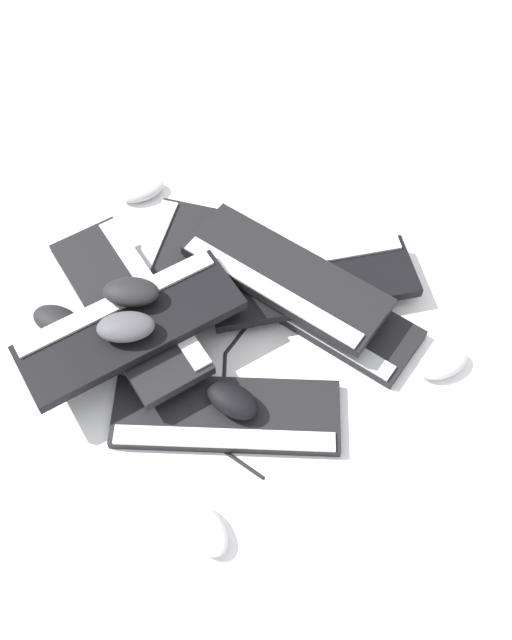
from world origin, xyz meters
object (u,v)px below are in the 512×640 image
keyboard_1 (317,308)px  keyboard_5 (130,326)px  keyboard_4 (130,305)px  mouse_2 (233,400)px  mouse_4 (131,292)px  keyboard_3 (164,284)px  mouse_3 (141,189)px  keyboard_0 (226,415)px  mouse_5 (443,363)px  mouse_1 (126,327)px  keyboard_7 (285,277)px  keyboard_6 (312,281)px  mouse_0 (205,529)px  keyboard_2 (190,292)px  mouse_6 (57,320)px

keyboard_1 → keyboard_5: 0.40m
keyboard_4 → keyboard_1: bearing=104.6°
mouse_2 → mouse_4: bearing=-10.9°
keyboard_3 → mouse_3: keyboard_3 is taller
keyboard_0 → keyboard_3: size_ratio=1.01×
keyboard_1 → keyboard_5: bearing=-65.5°
keyboard_4 → mouse_5: (-0.01, 0.64, -0.05)m
keyboard_0 → keyboard_1: 0.31m
keyboard_3 → mouse_1: size_ratio=4.10×
keyboard_5 → keyboard_7: bearing=123.9°
keyboard_6 → mouse_0: keyboard_6 is taller
keyboard_2 → mouse_4: mouse_4 is taller
keyboard_6 → mouse_0: (0.55, -0.12, -0.02)m
keyboard_1 → keyboard_0: bearing=-27.4°
mouse_0 → mouse_2: (-0.24, 0.00, 0.03)m
keyboard_4 → mouse_6: keyboard_4 is taller
mouse_4 → keyboard_7: bearing=-161.5°
keyboard_0 → keyboard_3: 0.32m
keyboard_0 → keyboard_5: 0.26m
keyboard_2 → keyboard_3: bearing=-78.8°
keyboard_0 → mouse_4: 0.30m
keyboard_6 → mouse_4: size_ratio=4.22×
keyboard_5 → mouse_4: 0.07m
keyboard_4 → keyboard_5: (0.06, 0.02, 0.03)m
keyboard_0 → mouse_4: bearing=-128.0°
mouse_2 → keyboard_4: bearing=-10.7°
keyboard_0 → keyboard_6: bearing=159.1°
keyboard_7 → mouse_2: size_ratio=4.20×
keyboard_6 → mouse_3: 0.48m
keyboard_0 → keyboard_5: (-0.12, -0.21, 0.09)m
keyboard_4 → keyboard_0: bearing=52.5°
keyboard_3 → keyboard_5: (0.14, -0.02, 0.06)m
keyboard_3 → mouse_3: bearing=-155.6°
mouse_5 → keyboard_1: bearing=126.3°
mouse_2 → mouse_3: bearing=-35.3°
mouse_1 → mouse_4: 0.08m
keyboard_0 → keyboard_4: (-0.18, -0.23, 0.06)m
keyboard_3 → keyboard_6: bearing=101.3°
keyboard_6 → mouse_6: size_ratio=4.22×
mouse_0 → mouse_1: (-0.31, -0.21, 0.12)m
keyboard_1 → mouse_6: (0.13, -0.53, 0.01)m
keyboard_1 → keyboard_4: keyboard_4 is taller
keyboard_7 → mouse_5: keyboard_7 is taller
mouse_2 → mouse_4: 0.29m
keyboard_5 → mouse_4: mouse_4 is taller
keyboard_6 → keyboard_7: (0.02, -0.05, 0.03)m
keyboard_5 → mouse_0: size_ratio=3.90×
keyboard_0 → mouse_5: (-0.18, 0.41, 0.01)m
keyboard_5 → mouse_4: bearing=-173.0°
keyboard_4 → mouse_3: (-0.35, -0.08, -0.05)m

